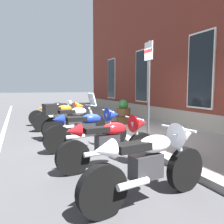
# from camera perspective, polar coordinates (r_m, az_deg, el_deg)

# --- Properties ---
(ground_plane) EXTENTS (140.00, 140.00, 0.00)m
(ground_plane) POSITION_cam_1_polar(r_m,az_deg,el_deg) (7.08, 1.43, -6.73)
(ground_plane) COLOR #38383A
(sidewalk) EXTENTS (30.08, 2.98, 0.13)m
(sidewalk) POSITION_cam_1_polar(r_m,az_deg,el_deg) (7.75, 11.65, -5.24)
(sidewalk) COLOR gray
(sidewalk) RESTS_ON ground_plane
(motorcycle_black_naked) EXTENTS (0.62, 2.13, 0.99)m
(motorcycle_black_naked) POSITION_cam_1_polar(r_m,az_deg,el_deg) (10.26, -13.25, -0.20)
(motorcycle_black_naked) COLOR black
(motorcycle_black_naked) RESTS_ON ground_plane
(motorcycle_orange_sport) EXTENTS (0.62, 2.03, 1.04)m
(motorcycle_orange_sport) POSITION_cam_1_polar(r_m,az_deg,el_deg) (8.77, -11.39, -0.65)
(motorcycle_orange_sport) COLOR black
(motorcycle_orange_sport) RESTS_ON ground_plane
(motorcycle_silver_touring) EXTENTS (0.77, 2.05, 1.37)m
(motorcycle_silver_touring) POSITION_cam_1_polar(r_m,az_deg,el_deg) (7.32, -9.44, -1.89)
(motorcycle_silver_touring) COLOR black
(motorcycle_silver_touring) RESTS_ON ground_plane
(motorcycle_blue_sport) EXTENTS (0.62, 2.17, 1.03)m
(motorcycle_blue_sport) POSITION_cam_1_polar(r_m,az_deg,el_deg) (5.96, -5.15, -3.67)
(motorcycle_blue_sport) COLOR black
(motorcycle_blue_sport) RESTS_ON ground_plane
(motorcycle_red_sport) EXTENTS (0.62, 2.10, 1.01)m
(motorcycle_red_sport) POSITION_cam_1_polar(r_m,az_deg,el_deg) (4.62, 0.35, -6.53)
(motorcycle_red_sport) COLOR black
(motorcycle_red_sport) RESTS_ON ground_plane
(motorcycle_white_sport) EXTENTS (0.68, 2.07, 1.04)m
(motorcycle_white_sport) POSITION_cam_1_polar(r_m,az_deg,el_deg) (3.32, 9.81, -11.34)
(motorcycle_white_sport) COLOR black
(motorcycle_white_sport) RESTS_ON ground_plane
(parking_sign) EXTENTS (0.36, 0.07, 2.55)m
(parking_sign) POSITION_cam_1_polar(r_m,az_deg,el_deg) (6.08, 8.70, 7.98)
(parking_sign) COLOR #4C4C51
(parking_sign) RESTS_ON sidewalk
(barrel_planter) EXTENTS (0.57, 0.57, 0.94)m
(barrel_planter) POSITION_cam_1_polar(r_m,az_deg,el_deg) (9.36, 2.70, -0.27)
(barrel_planter) COLOR brown
(barrel_planter) RESTS_ON sidewalk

